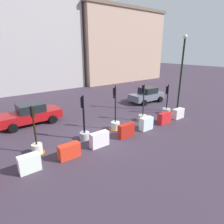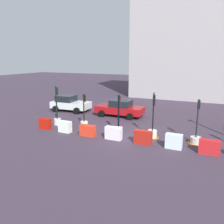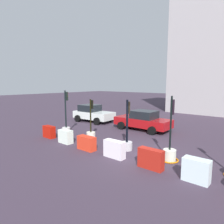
{
  "view_description": "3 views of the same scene",
  "coord_description": "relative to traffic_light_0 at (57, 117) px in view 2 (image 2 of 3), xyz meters",
  "views": [
    {
      "loc": [
        -6.68,
        -9.6,
        5.49
      ],
      "look_at": [
        0.81,
        0.11,
        1.45
      ],
      "focal_mm": 30.78,
      "sensor_mm": 36.0,
      "label": 1
    },
    {
      "loc": [
        5.14,
        -14.87,
        5.39
      ],
      "look_at": [
        -1.54,
        -0.23,
        1.69
      ],
      "focal_mm": 37.44,
      "sensor_mm": 36.0,
      "label": 2
    },
    {
      "loc": [
        5.24,
        -8.77,
        3.78
      ],
      "look_at": [
        -2.73,
        0.74,
        1.99
      ],
      "focal_mm": 32.56,
      "sensor_mm": 36.0,
      "label": 3
    }
  ],
  "objects": [
    {
      "name": "construction_barrier_6",
      "position": [
        11.77,
        -1.37,
        -0.25
      ],
      "size": [
        1.16,
        0.45,
        0.85
      ],
      "color": "red",
      "rests_on": "ground_plane"
    },
    {
      "name": "construction_barrier_1",
      "position": [
        1.77,
        -1.41,
        -0.26
      ],
      "size": [
        0.96,
        0.47,
        0.84
      ],
      "color": "white",
      "rests_on": "ground_plane"
    },
    {
      "name": "traffic_light_2",
      "position": [
        5.52,
        0.0,
        -0.09
      ],
      "size": [
        0.62,
        0.62,
        2.86
      ],
      "color": "#AFACB2",
      "rests_on": "ground_plane"
    },
    {
      "name": "construction_barrier_5",
      "position": [
        9.76,
        -1.34,
        -0.22
      ],
      "size": [
        1.0,
        0.47,
        0.91
      ],
      "color": "silver",
      "rests_on": "ground_plane"
    },
    {
      "name": "ground_plane",
      "position": [
        6.77,
        -0.3,
        -0.68
      ],
      "size": [
        120.0,
        120.0,
        0.0
      ],
      "primitive_type": "plane",
      "color": "#3B2F3E"
    },
    {
      "name": "construction_barrier_0",
      "position": [
        -0.14,
        -1.36,
        -0.26
      ],
      "size": [
        0.97,
        0.41,
        0.82
      ],
      "color": "#BA160A",
      "rests_on": "ground_plane"
    },
    {
      "name": "car_red_compact",
      "position": [
        3.58,
        4.87,
        0.09
      ],
      "size": [
        4.55,
        2.22,
        1.57
      ],
      "color": "#A61014",
      "rests_on": "ground_plane"
    },
    {
      "name": "traffic_light_3",
      "position": [
        8.05,
        0.04,
        -0.2
      ],
      "size": [
        0.89,
        0.89,
        3.17
      ],
      "color": "silver",
      "rests_on": "ground_plane"
    },
    {
      "name": "traffic_light_4",
      "position": [
        10.9,
        0.09,
        -0.28
      ],
      "size": [
        0.94,
        0.94,
        2.92
      ],
      "color": "beige",
      "rests_on": "ground_plane"
    },
    {
      "name": "construction_barrier_3",
      "position": [
        5.73,
        -1.38,
        -0.23
      ],
      "size": [
        1.15,
        0.41,
        0.88
      ],
      "color": "white",
      "rests_on": "ground_plane"
    },
    {
      "name": "car_white_van",
      "position": [
        -2.04,
        4.78,
        0.14
      ],
      "size": [
        4.08,
        2.42,
        1.64
      ],
      "color": "silver",
      "rests_on": "ground_plane"
    },
    {
      "name": "traffic_light_0",
      "position": [
        0.0,
        0.0,
        0.0
      ],
      "size": [
        0.59,
        0.59,
        3.23
      ],
      "color": "silver",
      "rests_on": "ground_plane"
    },
    {
      "name": "traffic_light_1",
      "position": [
        2.56,
        0.04,
        -0.21
      ],
      "size": [
        0.75,
        0.75,
        2.73
      ],
      "color": "silver",
      "rests_on": "ground_plane"
    },
    {
      "name": "construction_barrier_2",
      "position": [
        3.76,
        -1.46,
        -0.28
      ],
      "size": [
        1.14,
        0.46,
        0.78
      ],
      "color": "red",
      "rests_on": "ground_plane"
    },
    {
      "name": "building_main_facade",
      "position": [
        7.51,
        19.59,
        7.23
      ],
      "size": [
        14.76,
        8.17,
        15.77
      ],
      "color": "#ABA5A6",
      "rests_on": "ground_plane"
    },
    {
      "name": "construction_barrier_4",
      "position": [
        7.82,
        -1.39,
        -0.23
      ],
      "size": [
        1.15,
        0.38,
        0.9
      ],
      "color": "#AD1E14",
      "rests_on": "ground_plane"
    }
  ]
}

